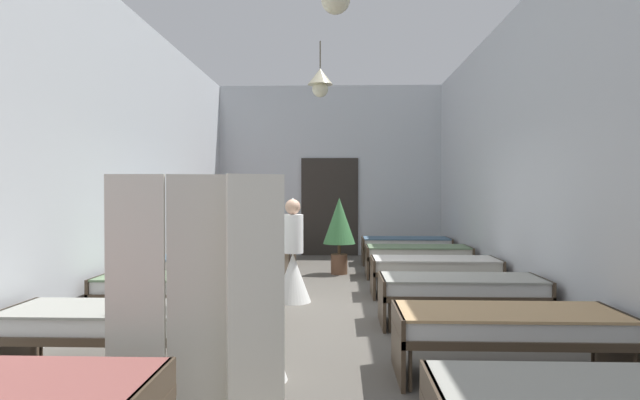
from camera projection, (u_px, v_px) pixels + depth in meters
name	position (u px, v px, depth m)	size (l,w,h in m)	color
ground_plane	(321.00, 311.00, 7.50)	(6.07, 12.99, 0.10)	#59544C
room_shell	(324.00, 159.00, 8.70)	(5.87, 12.59, 4.19)	silver
bed_left_row_1	(116.00, 323.00, 4.81)	(1.90, 0.84, 0.57)	#473828
bed_right_row_1	(508.00, 326.00, 4.69)	(1.90, 0.84, 0.57)	#473828
bed_left_row_2	(178.00, 286.00, 6.64)	(1.90, 0.84, 0.57)	#473828
bed_right_row_2	(461.00, 288.00, 6.52)	(1.90, 0.84, 0.57)	#473828
bed_left_row_3	(213.00, 266.00, 8.47)	(1.90, 0.84, 0.57)	#473828
bed_right_row_3	(434.00, 267.00, 8.35)	(1.90, 0.84, 0.57)	#473828
bed_left_row_4	(236.00, 253.00, 10.30)	(1.90, 0.84, 0.57)	#473828
bed_right_row_4	(418.00, 253.00, 10.18)	(1.90, 0.84, 0.57)	#473828
bed_left_row_5	(252.00, 243.00, 12.13)	(1.90, 0.84, 0.57)	#473828
bed_right_row_5	(406.00, 244.00, 12.01)	(1.90, 0.84, 0.57)	#473828
nurse_near_aisle	(257.00, 317.00, 4.62)	(0.52, 0.52, 1.49)	white
nurse_mid_aisle	(293.00, 265.00, 7.90)	(0.52, 0.52, 1.49)	white
potted_plant	(339.00, 225.00, 10.56)	(0.62, 0.62, 1.46)	brown
privacy_screen	(196.00, 297.00, 3.82)	(1.24, 0.25, 1.70)	silver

